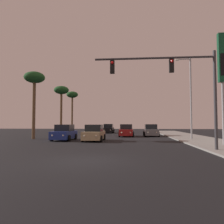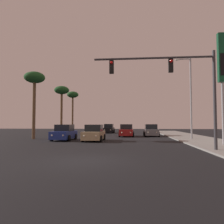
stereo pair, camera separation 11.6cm
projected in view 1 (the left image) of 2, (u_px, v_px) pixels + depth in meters
name	position (u px, v px, depth m)	size (l,w,h in m)	color
ground_plane	(86.00, 161.00, 10.55)	(120.00, 120.00, 0.00)	black
sidewalk_right	(212.00, 143.00, 19.68)	(5.00, 60.00, 0.12)	gray
car_black	(108.00, 129.00, 40.78)	(2.04, 4.32, 1.68)	black
car_grey	(151.00, 131.00, 30.68)	(2.04, 4.31, 1.68)	slate
car_red	(126.00, 131.00, 30.13)	(2.04, 4.33, 1.68)	maroon
car_blue	(64.00, 133.00, 23.44)	(2.04, 4.32, 1.68)	navy
car_tan	(94.00, 133.00, 22.55)	(2.04, 4.32, 1.68)	tan
traffic_light_mast	(178.00, 79.00, 14.51)	(8.06, 0.36, 6.50)	#38383D
street_lamp	(190.00, 93.00, 24.09)	(1.74, 0.24, 9.00)	#99999E
palm_tree_near	(34.00, 81.00, 25.61)	(2.40, 2.40, 7.87)	brown
palm_tree_mid	(61.00, 93.00, 35.56)	(2.40, 2.40, 7.89)	brown
palm_tree_far	(72.00, 97.00, 45.61)	(2.40, 2.40, 8.47)	brown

